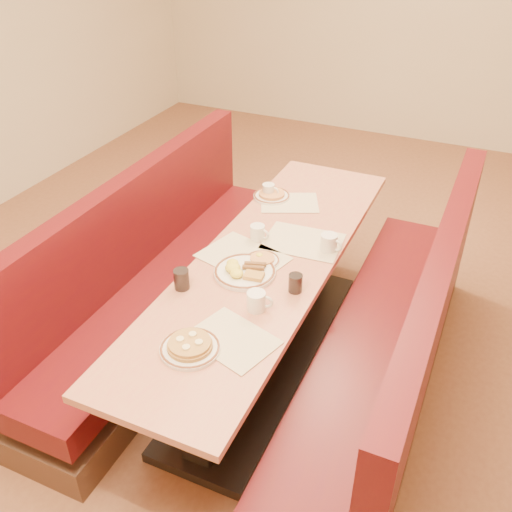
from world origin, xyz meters
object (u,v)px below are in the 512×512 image
at_px(diner_table, 267,312).
at_px(soda_tumbler_near, 182,279).
at_px(booth_left, 159,283).
at_px(coffee_mug_c, 329,243).
at_px(pancake_plate, 190,347).
at_px(coffee_mug_d, 269,190).
at_px(booth_right, 392,349).
at_px(coffee_mug_b, 258,232).
at_px(soda_tumbler_mid, 295,283).
at_px(coffee_mug_a, 257,301).
at_px(eggs_plate, 244,271).

height_order(diner_table, soda_tumbler_near, soda_tumbler_near).
bearing_deg(booth_left, coffee_mug_c, 11.32).
xyz_separation_m(pancake_plate, coffee_mug_d, (-0.26, 1.47, 0.02)).
bearing_deg(booth_right, booth_left, 180.00).
relative_size(booth_left, coffee_mug_b, 21.26).
bearing_deg(booth_right, coffee_mug_d, 146.64).
relative_size(coffee_mug_c, soda_tumbler_near, 1.22).
distance_m(coffee_mug_c, coffee_mug_d, 0.72).
bearing_deg(pancake_plate, coffee_mug_d, 100.00).
relative_size(diner_table, coffee_mug_c, 19.13).
xyz_separation_m(booth_right, soda_tumbler_mid, (-0.49, -0.22, 0.44)).
bearing_deg(booth_right, coffee_mug_a, -144.35).
bearing_deg(booth_left, coffee_mug_a, -26.52).
relative_size(coffee_mug_d, soda_tumbler_near, 1.03).
bearing_deg(coffee_mug_b, booth_left, -159.82).
xyz_separation_m(diner_table, booth_left, (-0.73, 0.00, -0.01)).
height_order(coffee_mug_c, soda_tumbler_mid, coffee_mug_c).
bearing_deg(diner_table, coffee_mug_c, 35.77).
bearing_deg(booth_left, eggs_plate, -15.88).
distance_m(booth_left, booth_right, 1.46).
height_order(pancake_plate, soda_tumbler_near, soda_tumbler_near).
distance_m(diner_table, coffee_mug_c, 0.55).
bearing_deg(soda_tumbler_mid, booth_right, 24.37).
height_order(coffee_mug_a, coffee_mug_c, coffee_mug_c).
relative_size(booth_right, coffee_mug_b, 21.26).
height_order(booth_left, coffee_mug_a, booth_left).
relative_size(eggs_plate, soda_tumbler_near, 3.01).
distance_m(booth_left, eggs_plate, 0.82).
bearing_deg(coffee_mug_a, coffee_mug_c, 62.04).
height_order(diner_table, booth_left, booth_left).
xyz_separation_m(coffee_mug_c, coffee_mug_d, (-0.56, 0.46, -0.01)).
xyz_separation_m(coffee_mug_c, soda_tumbler_mid, (-0.04, -0.42, -0.00)).
distance_m(pancake_plate, coffee_mug_d, 1.50).
bearing_deg(coffee_mug_c, booth_left, -155.32).
xyz_separation_m(soda_tumbler_near, soda_tumbler_mid, (0.52, 0.21, -0.01)).
bearing_deg(soda_tumbler_near, pancake_plate, -55.29).
distance_m(booth_right, coffee_mug_a, 0.86).
xyz_separation_m(booth_right, soda_tumbler_near, (-1.01, -0.43, 0.44)).
height_order(pancake_plate, coffee_mug_d, coffee_mug_d).
distance_m(coffee_mug_c, soda_tumbler_near, 0.85).
distance_m(coffee_mug_a, soda_tumbler_near, 0.41).
height_order(diner_table, soda_tumbler_mid, soda_tumbler_mid).
bearing_deg(booth_left, pancake_plate, -48.55).
xyz_separation_m(diner_table, soda_tumbler_near, (-0.28, -0.43, 0.43)).
height_order(pancake_plate, soda_tumbler_mid, soda_tumbler_mid).
relative_size(eggs_plate, coffee_mug_b, 2.74).
xyz_separation_m(booth_left, coffee_mug_c, (1.01, 0.20, 0.44)).
distance_m(booth_left, coffee_mug_c, 1.12).
relative_size(soda_tumbler_near, soda_tumbler_mid, 1.11).
height_order(booth_left, coffee_mug_c, booth_left).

